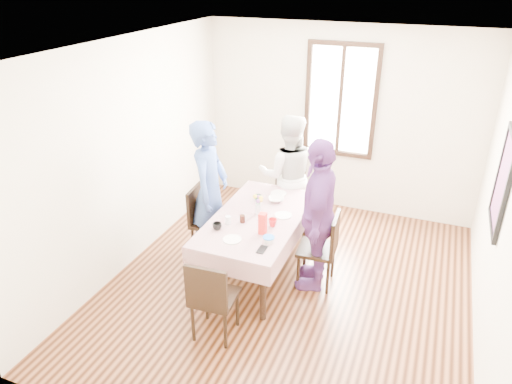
% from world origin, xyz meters
% --- Properties ---
extents(ground, '(4.50, 4.50, 0.00)m').
position_xyz_m(ground, '(0.00, 0.00, 0.00)').
color(ground, black).
rests_on(ground, ground).
extents(back_wall, '(4.00, 0.00, 4.00)m').
position_xyz_m(back_wall, '(0.00, 2.25, 1.35)').
color(back_wall, beige).
rests_on(back_wall, ground).
extents(right_wall, '(0.00, 4.50, 4.50)m').
position_xyz_m(right_wall, '(2.00, 0.00, 1.35)').
color(right_wall, beige).
rests_on(right_wall, ground).
extents(window_frame, '(1.02, 0.06, 1.62)m').
position_xyz_m(window_frame, '(0.00, 2.23, 1.65)').
color(window_frame, black).
rests_on(window_frame, back_wall).
extents(window_pane, '(0.90, 0.02, 1.50)m').
position_xyz_m(window_pane, '(0.00, 2.24, 1.65)').
color(window_pane, white).
rests_on(window_pane, back_wall).
extents(art_poster, '(0.04, 0.76, 0.96)m').
position_xyz_m(art_poster, '(1.98, 0.30, 1.55)').
color(art_poster, red).
rests_on(art_poster, right_wall).
extents(dining_table, '(0.85, 1.67, 0.75)m').
position_xyz_m(dining_table, '(-0.44, 0.15, 0.38)').
color(dining_table, black).
rests_on(dining_table, ground).
extents(tablecloth, '(0.97, 1.79, 0.01)m').
position_xyz_m(tablecloth, '(-0.44, 0.15, 0.76)').
color(tablecloth, '#51000F').
rests_on(tablecloth, dining_table).
extents(chair_left, '(0.45, 0.45, 0.91)m').
position_xyz_m(chair_left, '(-1.15, 0.31, 0.46)').
color(chair_left, black).
rests_on(chair_left, ground).
extents(chair_right, '(0.45, 0.45, 0.91)m').
position_xyz_m(chair_right, '(0.27, 0.20, 0.46)').
color(chair_right, black).
rests_on(chair_right, ground).
extents(chair_far, '(0.48, 0.48, 0.91)m').
position_xyz_m(chair_far, '(-0.44, 1.29, 0.46)').
color(chair_far, black).
rests_on(chair_far, ground).
extents(chair_near, '(0.45, 0.45, 0.91)m').
position_xyz_m(chair_near, '(-0.44, -1.00, 0.46)').
color(chair_near, black).
rests_on(chair_near, ground).
extents(person_left, '(0.50, 0.69, 1.79)m').
position_xyz_m(person_left, '(-1.13, 0.31, 0.89)').
color(person_left, '#3A5598').
rests_on(person_left, ground).
extents(person_far, '(0.97, 0.85, 1.67)m').
position_xyz_m(person_far, '(-0.44, 1.27, 0.84)').
color(person_far, silver).
rests_on(person_far, ground).
extents(person_right, '(0.60, 1.10, 1.79)m').
position_xyz_m(person_right, '(0.25, 0.20, 0.89)').
color(person_right, '#66337A').
rests_on(person_right, ground).
extents(mug_black, '(0.13, 0.13, 0.08)m').
position_xyz_m(mug_black, '(-0.74, -0.29, 0.80)').
color(mug_black, black).
rests_on(mug_black, tablecloth).
extents(mug_flag, '(0.11, 0.11, 0.09)m').
position_xyz_m(mug_flag, '(-0.20, 0.01, 0.81)').
color(mug_flag, red).
rests_on(mug_flag, tablecloth).
extents(mug_green, '(0.10, 0.10, 0.07)m').
position_xyz_m(mug_green, '(-0.59, 0.54, 0.80)').
color(mug_green, '#0C7226').
rests_on(mug_green, tablecloth).
extents(serving_bowl, '(0.25, 0.25, 0.05)m').
position_xyz_m(serving_bowl, '(-0.37, 0.60, 0.79)').
color(serving_bowl, white).
rests_on(serving_bowl, tablecloth).
extents(juice_carton, '(0.08, 0.08, 0.24)m').
position_xyz_m(juice_carton, '(-0.25, -0.18, 0.88)').
color(juice_carton, red).
rests_on(juice_carton, tablecloth).
extents(butter_tub, '(0.10, 0.10, 0.05)m').
position_xyz_m(butter_tub, '(-0.13, -0.32, 0.79)').
color(butter_tub, white).
rests_on(butter_tub, tablecloth).
extents(jam_jar, '(0.06, 0.06, 0.09)m').
position_xyz_m(jam_jar, '(-0.55, -0.03, 0.81)').
color(jam_jar, black).
rests_on(jam_jar, tablecloth).
extents(drinking_glass, '(0.07, 0.07, 0.09)m').
position_xyz_m(drinking_glass, '(-0.69, -0.12, 0.81)').
color(drinking_glass, silver).
rests_on(drinking_glass, tablecloth).
extents(smartphone, '(0.08, 0.16, 0.01)m').
position_xyz_m(smartphone, '(-0.14, -0.49, 0.77)').
color(smartphone, black).
rests_on(smartphone, tablecloth).
extents(flower_vase, '(0.06, 0.06, 0.13)m').
position_xyz_m(flower_vase, '(-0.46, 0.21, 0.82)').
color(flower_vase, silver).
rests_on(flower_vase, tablecloth).
extents(plate_right, '(0.20, 0.20, 0.01)m').
position_xyz_m(plate_right, '(-0.17, 0.28, 0.77)').
color(plate_right, white).
rests_on(plate_right, tablecloth).
extents(plate_far, '(0.20, 0.20, 0.01)m').
position_xyz_m(plate_far, '(-0.41, 0.80, 0.77)').
color(plate_far, white).
rests_on(plate_far, tablecloth).
extents(plate_near, '(0.20, 0.20, 0.01)m').
position_xyz_m(plate_near, '(-0.50, -0.43, 0.77)').
color(plate_near, white).
rests_on(plate_near, tablecloth).
extents(butter_lid, '(0.12, 0.12, 0.01)m').
position_xyz_m(butter_lid, '(-0.13, -0.32, 0.82)').
color(butter_lid, blue).
rests_on(butter_lid, butter_tub).
extents(flower_bunch, '(0.09, 0.09, 0.10)m').
position_xyz_m(flower_bunch, '(-0.46, 0.21, 0.94)').
color(flower_bunch, yellow).
rests_on(flower_bunch, flower_vase).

